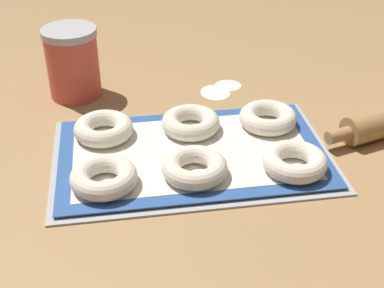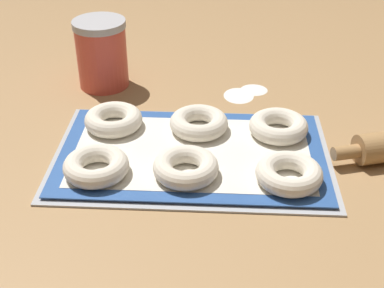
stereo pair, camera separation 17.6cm
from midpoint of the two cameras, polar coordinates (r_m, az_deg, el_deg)
ground_plane at (r=1.02m, az=5.44°, el=-2.11°), size 2.80×2.80×0.00m
baking_tray at (r=1.03m, az=4.89°, el=-1.43°), size 0.53×0.33×0.01m
baking_mat at (r=1.02m, az=4.91°, el=-1.18°), size 0.51×0.31×0.00m
bagel_front_left at (r=0.95m, az=-5.09°, el=-2.65°), size 0.12×0.12×0.03m
bagel_front_center at (r=0.95m, az=4.61°, el=-2.78°), size 0.12×0.12×0.03m
bagel_front_right at (r=0.97m, az=15.52°, el=-3.37°), size 0.12×0.12×0.03m
bagel_back_left at (r=1.09m, az=-3.87°, el=2.38°), size 0.12×0.12×0.03m
bagel_back_center at (r=1.08m, az=5.25°, el=2.03°), size 0.12×0.12×0.03m
bagel_back_right at (r=1.10m, az=13.80°, el=1.61°), size 0.12×0.12×0.03m
flour_canister at (r=1.26m, az=-5.69°, el=9.42°), size 0.12×0.12×0.16m
flour_patch_near at (r=1.25m, az=9.04°, el=4.97°), size 0.07×0.08×0.00m
flour_patch_far at (r=1.29m, az=10.56°, el=5.55°), size 0.06×0.06×0.00m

